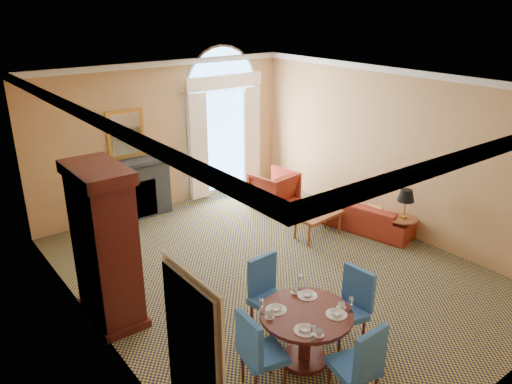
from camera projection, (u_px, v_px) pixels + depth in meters
ground at (274, 270)px, 8.61m from camera, size 7.50×7.50×0.00m
room_envelope at (249, 121)px, 8.18m from camera, size 6.04×7.52×3.45m
armoire at (105, 248)px, 6.97m from camera, size 0.67×1.19×2.33m
dining_table at (306, 325)px, 6.26m from camera, size 1.18×1.18×0.94m
dining_chair_north at (267, 289)px, 6.91m from camera, size 0.54×0.54×1.09m
dining_chair_south at (361, 362)px, 5.53m from camera, size 0.58×0.58×1.09m
dining_chair_east at (351, 302)px, 6.62m from camera, size 0.58×0.58×1.09m
dining_chair_west at (257, 349)px, 5.73m from camera, size 0.58×0.58×1.09m
sofa at (365, 215)px, 10.10m from camera, size 1.23×2.15×0.59m
armchair at (274, 189)px, 11.17m from camera, size 1.00×1.02×0.81m
coffee_table at (318, 215)px, 9.69m from camera, size 1.02×0.63×0.84m
side_table at (404, 210)px, 9.33m from camera, size 0.53×0.53×1.07m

